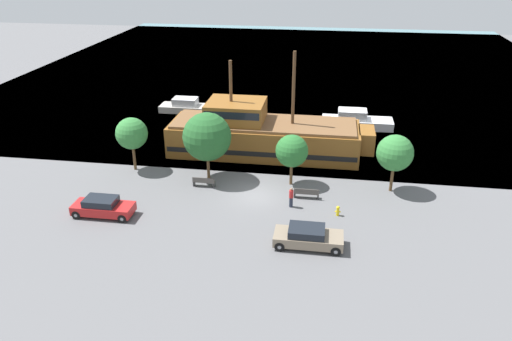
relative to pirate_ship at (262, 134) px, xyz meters
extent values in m
plane|color=#5B5B5E|center=(0.70, -8.65, -1.82)|extent=(160.00, 160.00, 0.00)
plane|color=slate|center=(0.70, 35.35, -1.82)|extent=(80.00, 80.00, 0.00)
cube|color=brown|center=(0.18, 0.00, -0.43)|extent=(17.33, 5.52, 2.79)
cube|color=black|center=(0.18, 0.00, -0.85)|extent=(16.98, 5.60, 0.45)
cube|color=brown|center=(9.44, 0.00, -0.01)|extent=(1.40, 3.04, 1.95)
cube|color=brown|center=(0.18, 0.00, 1.09)|extent=(16.64, 5.08, 0.25)
cube|color=brown|center=(-2.42, 0.00, 2.13)|extent=(5.20, 4.42, 1.82)
cube|color=black|center=(-2.42, 0.00, 2.40)|extent=(4.94, 4.48, 0.66)
cylinder|color=#4C331E|center=(2.77, 0.00, 4.47)|extent=(0.28, 0.28, 6.52)
cylinder|color=#4C331E|center=(-2.86, 0.00, 3.99)|extent=(0.28, 0.28, 5.54)
cube|color=#B7B2A8|center=(-10.00, 10.90, -1.44)|extent=(6.84, 2.29, 0.77)
cube|color=silver|center=(-10.51, 10.90, -0.63)|extent=(2.74, 1.79, 0.85)
cube|color=black|center=(-9.69, 10.90, -0.63)|extent=(0.12, 1.60, 0.68)
cube|color=silver|center=(9.02, 8.53, -1.37)|extent=(7.42, 2.55, 0.90)
cube|color=silver|center=(8.47, 8.53, -0.44)|extent=(2.97, 1.99, 0.97)
cube|color=black|center=(9.36, 8.53, -0.44)|extent=(0.12, 1.78, 0.78)
cube|color=#B21E1E|center=(-9.67, -13.40, -1.25)|extent=(4.36, 1.72, 0.65)
cube|color=black|center=(-9.80, -13.40, -0.68)|extent=(2.27, 1.55, 0.49)
cylinder|color=black|center=(-7.95, -14.17, -1.50)|extent=(0.65, 0.22, 0.65)
cylinder|color=gray|center=(-7.95, -14.17, -1.50)|extent=(0.25, 0.25, 0.25)
cylinder|color=black|center=(-7.95, -12.63, -1.50)|extent=(0.65, 0.22, 0.65)
cylinder|color=gray|center=(-7.95, -12.63, -1.50)|extent=(0.25, 0.25, 0.25)
cylinder|color=black|center=(-11.40, -14.17, -1.50)|extent=(0.65, 0.22, 0.65)
cylinder|color=gray|center=(-11.40, -14.17, -1.50)|extent=(0.25, 0.25, 0.25)
cylinder|color=black|center=(-11.40, -12.63, -1.50)|extent=(0.65, 0.22, 0.65)
cylinder|color=gray|center=(-11.40, -12.63, -1.50)|extent=(0.25, 0.25, 0.25)
cube|color=#7F705B|center=(5.17, -15.17, -1.26)|extent=(4.47, 1.89, 0.64)
cube|color=black|center=(5.03, -15.17, -0.70)|extent=(2.33, 1.70, 0.48)
cylinder|color=black|center=(6.95, -16.03, -1.50)|extent=(0.65, 0.22, 0.65)
cylinder|color=gray|center=(6.95, -16.03, -1.50)|extent=(0.25, 0.25, 0.25)
cylinder|color=black|center=(6.95, -14.31, -1.50)|extent=(0.65, 0.22, 0.65)
cylinder|color=gray|center=(6.95, -14.31, -1.50)|extent=(0.25, 0.25, 0.25)
cylinder|color=black|center=(3.39, -16.03, -1.50)|extent=(0.65, 0.22, 0.65)
cylinder|color=gray|center=(3.39, -16.03, -1.50)|extent=(0.25, 0.25, 0.25)
cylinder|color=black|center=(3.39, -14.31, -1.50)|extent=(0.65, 0.22, 0.65)
cylinder|color=gray|center=(3.39, -14.31, -1.50)|extent=(0.25, 0.25, 0.25)
cylinder|color=yellow|center=(7.06, -10.87, -1.54)|extent=(0.22, 0.22, 0.56)
sphere|color=yellow|center=(7.06, -10.87, -1.18)|extent=(0.25, 0.25, 0.25)
cylinder|color=yellow|center=(6.90, -10.87, -1.51)|extent=(0.10, 0.09, 0.09)
cylinder|color=yellow|center=(7.22, -10.87, -1.51)|extent=(0.10, 0.09, 0.09)
cube|color=#4C4742|center=(4.65, -8.50, -1.40)|extent=(1.92, 0.45, 0.05)
cube|color=#4C4742|center=(4.65, -8.69, -1.17)|extent=(1.92, 0.06, 0.40)
cube|color=#2D2D2D|center=(3.75, -8.50, -1.62)|extent=(0.12, 0.36, 0.40)
cube|color=#2D2D2D|center=(5.56, -8.50, -1.62)|extent=(0.12, 0.36, 0.40)
cube|color=#4C4742|center=(-3.64, -7.73, -1.40)|extent=(1.80, 0.45, 0.05)
cube|color=#4C4742|center=(-3.64, -7.93, -1.17)|extent=(1.80, 0.06, 0.40)
cube|color=#2D2D2D|center=(-4.48, -7.73, -1.62)|extent=(0.12, 0.36, 0.40)
cube|color=#2D2D2D|center=(-2.80, -7.73, -1.62)|extent=(0.12, 0.36, 0.40)
cylinder|color=#232838|center=(3.60, -10.08, -1.44)|extent=(0.27, 0.27, 0.77)
cylinder|color=#B22323|center=(3.60, -10.08, -0.75)|extent=(0.32, 0.32, 0.59)
sphere|color=#8C664C|center=(3.60, -10.08, -0.35)|extent=(0.21, 0.21, 0.21)
cylinder|color=brown|center=(-10.38, -5.39, -0.74)|extent=(0.24, 0.24, 2.17)
sphere|color=#337A38|center=(-10.38, -5.39, 1.49)|extent=(2.70, 2.70, 2.70)
cylinder|color=brown|center=(-3.65, -6.15, -0.82)|extent=(0.24, 0.24, 2.01)
sphere|color=#235B28|center=(-3.65, -6.15, 1.87)|extent=(3.96, 3.96, 3.96)
cylinder|color=brown|center=(3.26, -6.26, -0.91)|extent=(0.24, 0.24, 1.82)
sphere|color=#286B2D|center=(3.26, -6.26, 1.11)|extent=(2.62, 2.62, 2.62)
cylinder|color=brown|center=(11.21, -6.26, -0.80)|extent=(0.24, 0.24, 2.05)
sphere|color=#337A38|center=(11.21, -6.26, 1.44)|extent=(2.84, 2.84, 2.84)
camera|label=1|loc=(5.93, -42.83, 16.30)|focal=35.00mm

